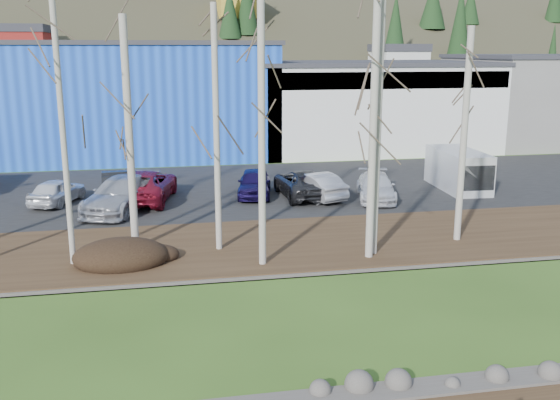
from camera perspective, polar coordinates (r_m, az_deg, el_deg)
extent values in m
cube|color=#382616|center=(25.19, -0.69, -4.09)|extent=(80.00, 7.00, 0.15)
cube|color=black|center=(35.23, -3.71, 1.03)|extent=(80.00, 14.00, 0.14)
cube|color=#1641B0|center=(48.30, -13.08, 8.85)|extent=(20.00, 12.00, 8.00)
cube|color=#333338|center=(48.16, -13.35, 13.77)|extent=(20.40, 12.24, 0.30)
cube|color=silver|center=(50.98, 7.84, 8.46)|extent=(18.00, 12.00, 6.50)
cube|color=#333338|center=(50.79, 7.96, 12.28)|extent=(18.36, 12.24, 0.30)
cube|color=navy|center=(45.28, 10.34, 10.71)|extent=(17.64, 0.20, 1.20)
cube|color=slate|center=(58.06, 23.16, 8.37)|extent=(14.00, 12.00, 7.00)
cube|color=#333338|center=(57.91, 23.50, 11.96)|extent=(14.28, 12.24, 0.30)
ellipsoid|color=black|center=(23.43, -14.35, -4.85)|extent=(3.46, 2.44, 0.68)
cylinder|color=beige|center=(24.20, -13.61, 5.71)|extent=(0.29, 0.29, 8.83)
cylinder|color=beige|center=(22.88, -19.44, 8.45)|extent=(0.21, 0.21, 11.67)
cylinder|color=beige|center=(21.69, -1.68, 6.43)|extent=(0.26, 0.26, 9.75)
cylinder|color=beige|center=(23.57, -5.84, 6.30)|extent=(0.23, 0.23, 9.23)
cylinder|color=beige|center=(23.15, 8.99, 6.44)|extent=(0.21, 0.21, 9.52)
cylinder|color=beige|center=(22.68, 8.54, 7.17)|extent=(0.28, 0.28, 10.20)
cylinder|color=beige|center=(25.75, 16.46, 5.58)|extent=(0.27, 0.27, 8.47)
imported|color=white|center=(33.31, -19.72, 0.78)|extent=(2.74, 4.11, 1.30)
imported|color=black|center=(33.01, -14.47, 1.30)|extent=(2.07, 4.97, 1.60)
imported|color=maroon|center=(32.66, -12.27, 1.29)|extent=(3.66, 6.11, 1.59)
imported|color=#ABADB3|center=(30.92, -14.34, 0.50)|extent=(4.14, 5.97, 1.61)
imported|color=#190F46|center=(33.05, -2.35, 1.58)|extent=(2.41, 4.38, 1.41)
imported|color=silver|center=(32.50, 3.18, 1.34)|extent=(2.77, 4.47, 1.39)
imported|color=#2B2B2D|center=(32.90, 2.09, 1.52)|extent=(2.56, 5.15, 1.40)
imported|color=white|center=(32.71, 8.76, 1.20)|extent=(2.86, 4.78, 1.30)
cube|color=white|center=(36.13, 15.96, 2.69)|extent=(2.33, 5.02, 2.15)
cube|color=black|center=(34.40, 17.22, 2.07)|extent=(2.00, 1.13, 1.33)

